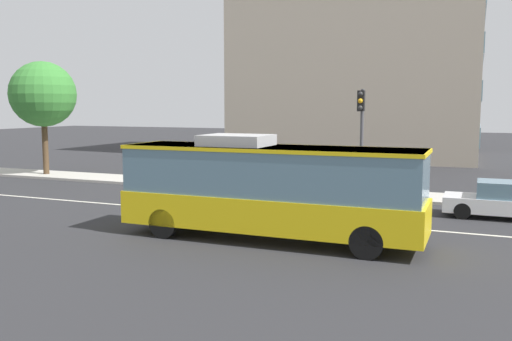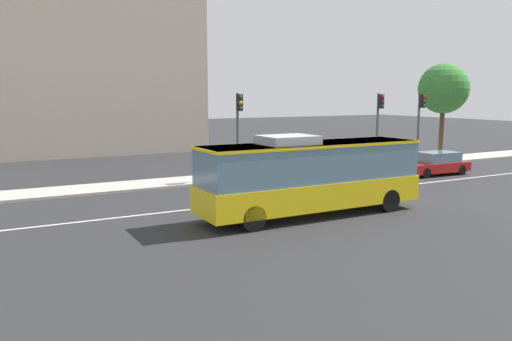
{
  "view_description": "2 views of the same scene",
  "coord_description": "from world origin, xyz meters",
  "px_view_note": "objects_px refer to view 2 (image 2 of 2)",
  "views": [
    {
      "loc": [
        6.61,
        -20.03,
        4.4
      ],
      "look_at": [
        -1.24,
        -1.11,
        2.0
      ],
      "focal_mm": 38.45,
      "sensor_mm": 36.0,
      "label": 1
    },
    {
      "loc": [
        -11.96,
        -21.09,
        5.11
      ],
      "look_at": [
        -1.99,
        -2.62,
        1.98
      ],
      "focal_mm": 35.84,
      "sensor_mm": 36.0,
      "label": 2
    }
  ],
  "objects_px": {
    "traffic_light_near_corner": "(420,116)",
    "traffic_light_far_corner": "(379,117)",
    "transit_bus": "(311,173)",
    "sedan_white": "(347,167)",
    "sedan_red": "(436,164)",
    "traffic_light_mid_block": "(239,121)",
    "street_tree_kerbside_left": "(444,89)"
  },
  "relations": [
    {
      "from": "traffic_light_near_corner",
      "to": "traffic_light_far_corner",
      "type": "bearing_deg",
      "value": -92.55
    },
    {
      "from": "traffic_light_near_corner",
      "to": "traffic_light_mid_block",
      "type": "xyz_separation_m",
      "value": [
        -14.61,
        -0.08,
        0.0
      ]
    },
    {
      "from": "sedan_red",
      "to": "traffic_light_mid_block",
      "type": "distance_m",
      "value": 13.16
    },
    {
      "from": "sedan_red",
      "to": "traffic_light_near_corner",
      "type": "bearing_deg",
      "value": -119.04
    },
    {
      "from": "traffic_light_mid_block",
      "to": "transit_bus",
      "type": "bearing_deg",
      "value": -5.94
    },
    {
      "from": "sedan_red",
      "to": "traffic_light_near_corner",
      "type": "height_order",
      "value": "traffic_light_near_corner"
    },
    {
      "from": "traffic_light_near_corner",
      "to": "sedan_white",
      "type": "bearing_deg",
      "value": -75.27
    },
    {
      "from": "sedan_white",
      "to": "traffic_light_far_corner",
      "type": "relative_size",
      "value": 0.87
    },
    {
      "from": "transit_bus",
      "to": "traffic_light_near_corner",
      "type": "height_order",
      "value": "traffic_light_near_corner"
    },
    {
      "from": "sedan_red",
      "to": "street_tree_kerbside_left",
      "type": "height_order",
      "value": "street_tree_kerbside_left"
    },
    {
      "from": "sedan_white",
      "to": "traffic_light_mid_block",
      "type": "distance_m",
      "value": 7.22
    },
    {
      "from": "transit_bus",
      "to": "sedan_white",
      "type": "relative_size",
      "value": 2.22
    },
    {
      "from": "sedan_red",
      "to": "street_tree_kerbside_left",
      "type": "relative_size",
      "value": 0.61
    },
    {
      "from": "traffic_light_near_corner",
      "to": "traffic_light_far_corner",
      "type": "height_order",
      "value": "same"
    },
    {
      "from": "traffic_light_mid_block",
      "to": "traffic_light_far_corner",
      "type": "distance_m",
      "value": 10.87
    },
    {
      "from": "traffic_light_mid_block",
      "to": "street_tree_kerbside_left",
      "type": "bearing_deg",
      "value": 95.71
    },
    {
      "from": "traffic_light_far_corner",
      "to": "traffic_light_mid_block",
      "type": "bearing_deg",
      "value": -89.58
    },
    {
      "from": "traffic_light_near_corner",
      "to": "traffic_light_mid_block",
      "type": "bearing_deg",
      "value": -90.31
    },
    {
      "from": "traffic_light_near_corner",
      "to": "traffic_light_far_corner",
      "type": "relative_size",
      "value": 1.0
    },
    {
      "from": "sedan_white",
      "to": "street_tree_kerbside_left",
      "type": "bearing_deg",
      "value": -163.19
    },
    {
      "from": "sedan_white",
      "to": "street_tree_kerbside_left",
      "type": "xyz_separation_m",
      "value": [
        12.21,
        3.74,
        4.82
      ]
    },
    {
      "from": "transit_bus",
      "to": "traffic_light_near_corner",
      "type": "bearing_deg",
      "value": 29.84
    },
    {
      "from": "traffic_light_far_corner",
      "to": "street_tree_kerbside_left",
      "type": "xyz_separation_m",
      "value": [
        7.6,
        1.32,
        1.98
      ]
    },
    {
      "from": "sedan_red",
      "to": "street_tree_kerbside_left",
      "type": "bearing_deg",
      "value": -137.38
    },
    {
      "from": "traffic_light_mid_block",
      "to": "traffic_light_far_corner",
      "type": "height_order",
      "value": "same"
    },
    {
      "from": "sedan_red",
      "to": "traffic_light_near_corner",
      "type": "distance_m",
      "value": 5.19
    },
    {
      "from": "traffic_light_near_corner",
      "to": "street_tree_kerbside_left",
      "type": "xyz_separation_m",
      "value": [
        3.86,
        1.45,
        1.98
      ]
    },
    {
      "from": "sedan_white",
      "to": "street_tree_kerbside_left",
      "type": "distance_m",
      "value": 13.65
    },
    {
      "from": "sedan_white",
      "to": "sedan_red",
      "type": "relative_size",
      "value": 0.98
    },
    {
      "from": "sedan_white",
      "to": "traffic_light_near_corner",
      "type": "relative_size",
      "value": 0.87
    },
    {
      "from": "sedan_white",
      "to": "traffic_light_mid_block",
      "type": "bearing_deg",
      "value": -19.68
    },
    {
      "from": "traffic_light_far_corner",
      "to": "transit_bus",
      "type": "bearing_deg",
      "value": -52.92
    }
  ]
}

